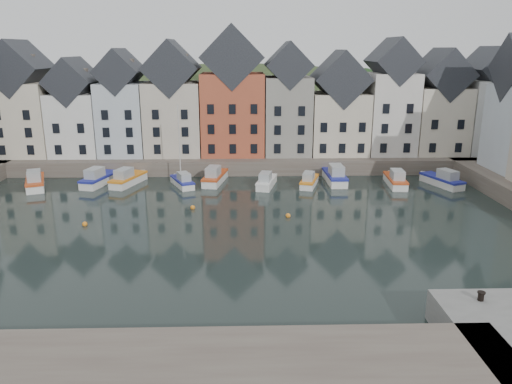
{
  "coord_description": "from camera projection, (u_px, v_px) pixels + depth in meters",
  "views": [
    {
      "loc": [
        1.41,
        -43.12,
        16.57
      ],
      "look_at": [
        2.75,
        6.0,
        2.41
      ],
      "focal_mm": 35.0,
      "sensor_mm": 36.0,
      "label": 1
    }
  ],
  "objects": [
    {
      "name": "ground",
      "position": [
        228.0,
        235.0,
        45.97
      ],
      "size": [
        260.0,
        260.0,
        0.0
      ],
      "primitive_type": "plane",
      "color": "black",
      "rests_on": "ground"
    },
    {
      "name": "far_quay",
      "position": [
        233.0,
        157.0,
        74.51
      ],
      "size": [
        90.0,
        16.0,
        2.0
      ],
      "primitive_type": "cube",
      "color": "#52473F",
      "rests_on": "ground"
    },
    {
      "name": "near_wall",
      "position": [
        11.0,
        380.0,
        24.3
      ],
      "size": [
        50.0,
        6.0,
        2.0
      ],
      "primitive_type": "cube",
      "color": "#52473F",
      "rests_on": "ground"
    },
    {
      "name": "hillside",
      "position": [
        237.0,
        219.0,
        104.73
      ],
      "size": [
        153.6,
        70.4,
        64.0
      ],
      "color": "#2B371B",
      "rests_on": "ground"
    },
    {
      "name": "far_terrace",
      "position": [
        255.0,
        105.0,
        70.49
      ],
      "size": [
        72.37,
        8.16,
        17.78
      ],
      "color": "beige",
      "rests_on": "far_quay"
    },
    {
      "name": "mooring_buoys",
      "position": [
        190.0,
        216.0,
        50.94
      ],
      "size": [
        20.5,
        5.5,
        0.5
      ],
      "color": "orange",
      "rests_on": "ground"
    },
    {
      "name": "boat_a",
      "position": [
        35.0,
        182.0,
        61.38
      ],
      "size": [
        4.29,
        6.97,
        2.56
      ],
      "rotation": [
        0.0,
        0.0,
        0.36
      ],
      "color": "silver",
      "rests_on": "ground"
    },
    {
      "name": "boat_b",
      "position": [
        99.0,
        179.0,
        62.86
      ],
      "size": [
        3.69,
        6.91,
        2.53
      ],
      "rotation": [
        0.0,
        0.0,
        -0.26
      ],
      "color": "silver",
      "rests_on": "ground"
    },
    {
      "name": "boat_c",
      "position": [
        128.0,
        179.0,
        62.86
      ],
      "size": [
        3.9,
        6.68,
        2.45
      ],
      "rotation": [
        0.0,
        0.0,
        -0.32
      ],
      "color": "silver",
      "rests_on": "ground"
    },
    {
      "name": "boat_d",
      "position": [
        183.0,
        181.0,
        62.12
      ],
      "size": [
        3.66,
        5.58,
        10.25
      ],
      "rotation": [
        0.0,
        0.0,
        0.41
      ],
      "color": "silver",
      "rests_on": "ground"
    },
    {
      "name": "boat_e",
      "position": [
        215.0,
        177.0,
        63.66
      ],
      "size": [
        3.21,
        6.8,
        2.51
      ],
      "rotation": [
        0.0,
        0.0,
        -0.19
      ],
      "color": "silver",
      "rests_on": "ground"
    },
    {
      "name": "boat_f",
      "position": [
        266.0,
        182.0,
        61.96
      ],
      "size": [
        3.0,
        5.89,
        2.16
      ],
      "rotation": [
        0.0,
        0.0,
        -0.23
      ],
      "color": "silver",
      "rests_on": "ground"
    },
    {
      "name": "boat_g",
      "position": [
        309.0,
        181.0,
        62.37
      ],
      "size": [
        3.13,
        5.62,
        2.06
      ],
      "rotation": [
        0.0,
        0.0,
        -0.29
      ],
      "color": "silver",
      "rests_on": "ground"
    },
    {
      "name": "boat_h",
      "position": [
        335.0,
        176.0,
        63.96
      ],
      "size": [
        2.31,
        7.04,
        2.69
      ],
      "rotation": [
        0.0,
        0.0,
        0.02
      ],
      "color": "silver",
      "rests_on": "ground"
    },
    {
      "name": "boat_i",
      "position": [
        396.0,
        180.0,
        62.42
      ],
      "size": [
        2.41,
        6.35,
        2.39
      ],
      "rotation": [
        0.0,
        0.0,
        -0.08
      ],
      "color": "silver",
      "rests_on": "ground"
    },
    {
      "name": "boat_j",
      "position": [
        443.0,
        180.0,
        62.3
      ],
      "size": [
        3.98,
        6.59,
        2.42
      ],
      "rotation": [
        0.0,
        0.0,
        0.35
      ],
      "color": "silver",
      "rests_on": "ground"
    },
    {
      "name": "mooring_bollard",
      "position": [
        481.0,
        296.0,
        29.89
      ],
      "size": [
        0.48,
        0.48,
        0.56
      ],
      "color": "black",
      "rests_on": "near_quay"
    }
  ]
}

